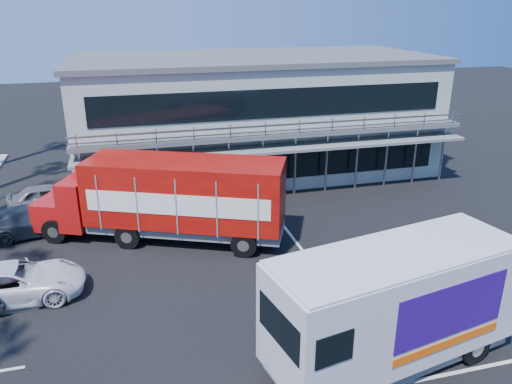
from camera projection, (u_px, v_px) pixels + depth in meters
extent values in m
plane|color=black|center=(277.00, 287.00, 19.38)|extent=(120.00, 120.00, 0.00)
cube|color=#999E91|center=(253.00, 116.00, 32.43)|extent=(22.00, 10.00, 7.00)
cube|color=#515454|center=(253.00, 58.00, 31.14)|extent=(22.40, 10.40, 0.30)
cube|color=#515454|center=(279.00, 134.00, 27.33)|extent=(22.00, 1.20, 0.25)
cube|color=gray|center=(283.00, 128.00, 26.66)|extent=(22.00, 0.08, 0.90)
cube|color=slate|center=(281.00, 148.00, 27.31)|extent=(22.00, 1.80, 0.15)
cube|color=black|center=(276.00, 166.00, 28.56)|extent=(20.00, 0.06, 1.60)
cube|color=black|center=(277.00, 103.00, 27.29)|extent=(20.00, 0.06, 1.60)
cube|color=#AA0E0D|center=(60.00, 210.00, 23.74)|extent=(2.41, 2.89, 1.32)
cube|color=#AA0E0D|center=(82.00, 200.00, 23.35)|extent=(2.12, 2.96, 2.31)
cube|color=black|center=(80.00, 187.00, 23.12)|extent=(1.00, 2.16, 0.77)
cube|color=#A3130A|center=(185.00, 191.00, 22.37)|extent=(9.16, 6.07, 2.86)
cube|color=slate|center=(187.00, 226.00, 22.97)|extent=(8.99, 5.70, 0.33)
cube|color=white|center=(176.00, 205.00, 21.13)|extent=(7.41, 3.30, 0.93)
cube|color=white|center=(194.00, 183.00, 23.69)|extent=(7.41, 3.30, 0.93)
cylinder|color=black|center=(54.00, 231.00, 22.76)|extent=(1.16, 0.72, 1.14)
cylinder|color=black|center=(80.00, 211.00, 25.00)|extent=(1.16, 0.72, 1.14)
cylinder|color=black|center=(127.00, 237.00, 22.26)|extent=(1.16, 0.72, 1.14)
cylinder|color=black|center=(147.00, 215.00, 24.49)|extent=(1.16, 0.72, 1.14)
cylinder|color=black|center=(244.00, 245.00, 21.49)|extent=(1.16, 0.72, 1.14)
cylinder|color=black|center=(253.00, 222.00, 23.73)|extent=(1.16, 0.72, 1.14)
cube|color=silver|center=(394.00, 301.00, 14.59)|extent=(8.08, 4.08, 3.09)
cube|color=slate|center=(389.00, 349.00, 15.20)|extent=(7.73, 3.76, 0.39)
cube|color=black|center=(279.00, 327.00, 12.90)|extent=(0.48, 2.14, 1.05)
cube|color=silver|center=(400.00, 253.00, 14.03)|extent=(7.92, 4.00, 0.09)
cube|color=#2D0C71|center=(452.00, 311.00, 13.75)|extent=(3.90, 0.79, 1.65)
cube|color=#2D0C71|center=(388.00, 268.00, 16.00)|extent=(3.90, 0.79, 1.65)
cube|color=#F2590C|center=(447.00, 344.00, 14.14)|extent=(3.90, 0.78, 0.28)
cylinder|color=black|center=(291.00, 350.00, 15.01)|extent=(1.09, 0.48, 1.06)
cylinder|color=black|center=(474.00, 347.00, 15.14)|extent=(1.09, 0.48, 1.06)
cylinder|color=black|center=(419.00, 308.00, 17.10)|extent=(1.09, 0.48, 1.06)
imported|color=white|center=(14.00, 282.00, 18.35)|extent=(5.10, 2.49, 1.40)
imported|color=#2D333C|center=(35.00, 220.00, 23.65)|extent=(5.17, 3.02, 1.41)
imported|color=slate|center=(47.00, 196.00, 26.60)|extent=(4.16, 2.20, 1.35)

